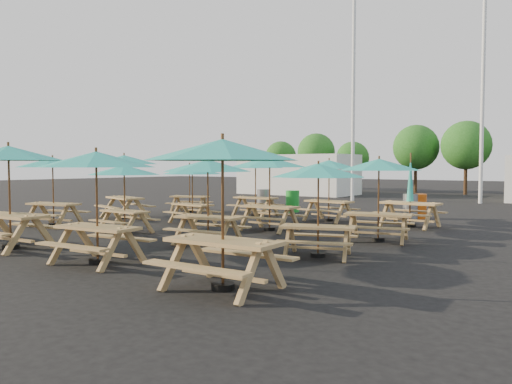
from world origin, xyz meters
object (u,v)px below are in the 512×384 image
Objects in this scene: picnic_unit_14 at (379,168)px; picnic_unit_5 at (124,173)px; picnic_unit_15 at (410,197)px; waste_bin_0 at (263,199)px; picnic_unit_2 at (124,162)px; waste_bin_3 at (419,206)px; picnic_unit_13 at (318,175)px; picnic_unit_7 at (256,167)px; picnic_unit_9 at (208,169)px; picnic_unit_3 at (190,170)px; picnic_unit_8 at (96,165)px; waste_bin_2 at (411,206)px; picnic_unit_4 at (9,158)px; picnic_unit_11 at (329,167)px; picnic_unit_1 at (53,165)px; picnic_unit_6 at (192,173)px; picnic_unit_12 at (223,157)px; waste_bin_1 at (293,201)px; picnic_unit_10 at (270,165)px.

picnic_unit_5 is at bearing -169.70° from picnic_unit_14.
picnic_unit_15 reaches higher than waste_bin_0.
picnic_unit_2 reaches higher than picnic_unit_5.
picnic_unit_13 is at bearing -85.78° from waste_bin_3.
picnic_unit_7 is 2.47× the size of waste_bin_0.
picnic_unit_7 reaches higher than picnic_unit_9.
picnic_unit_3 is 2.87× the size of waste_bin_3.
picnic_unit_8 is 4.70m from picnic_unit_13.
picnic_unit_15 is at bearing 71.66° from picnic_unit_13.
waste_bin_2 is at bearing 24.88° from picnic_unit_7.
picnic_unit_9 is 9.63m from waste_bin_2.
picnic_unit_5 is 7.37m from picnic_unit_14.
picnic_unit_13 is 9.50m from waste_bin_3.
picnic_unit_4 reaches higher than picnic_unit_11.
picnic_unit_1 is at bearing -102.66° from waste_bin_0.
picnic_unit_8 is (3.37, -6.54, 0.26)m from picnic_unit_6.
picnic_unit_12 is 3.51m from picnic_unit_13.
picnic_unit_12 reaches higher than waste_bin_0.
picnic_unit_15 is at bearing 89.06° from picnic_unit_12.
picnic_unit_2 is at bearing 79.18° from picnic_unit_1.
waste_bin_1 is (-2.97, 2.36, -1.50)m from picnic_unit_11.
picnic_unit_6 is 7.47m from picnic_unit_13.
picnic_unit_10 is 6.59m from waste_bin_1.
picnic_unit_15 is (2.99, -0.04, -0.96)m from picnic_unit_11.
picnic_unit_3 reaches higher than picnic_unit_5.
waste_bin_1 is at bearing 123.65° from picnic_unit_14.
picnic_unit_11 is at bearing 84.34° from picnic_unit_10.
waste_bin_0 is at bearing 157.87° from picnic_unit_11.
picnic_unit_1 reaches higher than waste_bin_2.
picnic_unit_9 is 1.03× the size of picnic_unit_10.
picnic_unit_5 is at bearing -91.32° from picnic_unit_7.
picnic_unit_13 is (9.91, 0.09, -0.21)m from picnic_unit_1.
picnic_unit_13 is 1.11× the size of picnic_unit_15.
waste_bin_1 is (-2.68, 5.81, -1.56)m from picnic_unit_10.
picnic_unit_15 reaches higher than picnic_unit_9.
picnic_unit_7 is (3.31, 0.30, 0.15)m from picnic_unit_3.
picnic_unit_3 is at bearing -161.32° from waste_bin_3.
waste_bin_1 is (1.75, -0.29, 0.00)m from waste_bin_0.
picnic_unit_4 is 2.96× the size of waste_bin_1.
picnic_unit_3 is 1.04× the size of picnic_unit_8.
picnic_unit_15 is (6.61, 3.31, -0.77)m from picnic_unit_6.
waste_bin_2 is (2.47, 6.01, -1.56)m from picnic_unit_10.
picnic_unit_7 is 3.34m from waste_bin_0.
picnic_unit_14 is at bearing 5.66° from picnic_unit_1.
picnic_unit_5 is at bearing 84.20° from picnic_unit_4.
picnic_unit_13 is (3.10, -6.60, -0.15)m from picnic_unit_11.
picnic_unit_7 is at bearing -154.28° from waste_bin_3.
picnic_unit_9 is 2.62× the size of waste_bin_2.
picnic_unit_14 is at bearing -79.62° from waste_bin_2.
picnic_unit_10 is 0.92× the size of picnic_unit_12.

